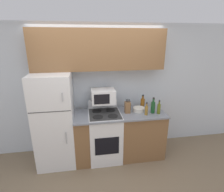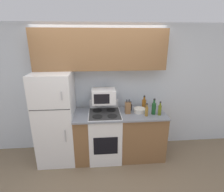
{
  "view_description": "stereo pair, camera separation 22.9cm",
  "coord_description": "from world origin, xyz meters",
  "px_view_note": "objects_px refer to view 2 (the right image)",
  "views": [
    {
      "loc": [
        -0.29,
        -2.65,
        2.26
      ],
      "look_at": [
        0.19,
        0.28,
        1.28
      ],
      "focal_mm": 28.0,
      "sensor_mm": 36.0,
      "label": 1
    },
    {
      "loc": [
        -0.06,
        -2.68,
        2.26
      ],
      "look_at": [
        0.19,
        0.28,
        1.28
      ],
      "focal_mm": 28.0,
      "sensor_mm": 36.0,
      "label": 2
    }
  ],
  "objects_px": {
    "bottle_olive_oil": "(160,110)",
    "bottle_soy_sauce": "(131,107)",
    "refrigerator": "(56,118)",
    "stove": "(105,135)",
    "microwave": "(104,96)",
    "bowl": "(139,110)",
    "bottle_whiskey": "(144,104)",
    "knife_block": "(128,108)",
    "bottle_wine_green": "(154,108)",
    "bottle_vinegar": "(147,111)"
  },
  "relations": [
    {
      "from": "bottle_olive_oil",
      "to": "bottle_soy_sauce",
      "type": "height_order",
      "value": "bottle_olive_oil"
    },
    {
      "from": "refrigerator",
      "to": "stove",
      "type": "height_order",
      "value": "refrigerator"
    },
    {
      "from": "microwave",
      "to": "bowl",
      "type": "relative_size",
      "value": 1.94
    },
    {
      "from": "bottle_whiskey",
      "to": "bottle_soy_sauce",
      "type": "bearing_deg",
      "value": -173.29
    },
    {
      "from": "bottle_whiskey",
      "to": "bottle_olive_oil",
      "type": "distance_m",
      "value": 0.37
    },
    {
      "from": "knife_block",
      "to": "bottle_soy_sauce",
      "type": "xyz_separation_m",
      "value": [
        0.08,
        0.13,
        -0.04
      ]
    },
    {
      "from": "stove",
      "to": "microwave",
      "type": "xyz_separation_m",
      "value": [
        -0.01,
        0.13,
        0.75
      ]
    },
    {
      "from": "microwave",
      "to": "bowl",
      "type": "xyz_separation_m",
      "value": [
        0.67,
        -0.12,
        -0.26
      ]
    },
    {
      "from": "refrigerator",
      "to": "bottle_whiskey",
      "type": "height_order",
      "value": "refrigerator"
    },
    {
      "from": "stove",
      "to": "bottle_wine_green",
      "type": "distance_m",
      "value": 1.07
    },
    {
      "from": "knife_block",
      "to": "bottle_wine_green",
      "type": "xyz_separation_m",
      "value": [
        0.47,
        -0.08,
        0.01
      ]
    },
    {
      "from": "refrigerator",
      "to": "bottle_whiskey",
      "type": "relative_size",
      "value": 6.12
    },
    {
      "from": "stove",
      "to": "knife_block",
      "type": "xyz_separation_m",
      "value": [
        0.43,
        -0.01,
        0.56
      ]
    },
    {
      "from": "knife_block",
      "to": "bowl",
      "type": "distance_m",
      "value": 0.24
    },
    {
      "from": "bottle_olive_oil",
      "to": "microwave",
      "type": "bearing_deg",
      "value": 164.92
    },
    {
      "from": "stove",
      "to": "bowl",
      "type": "relative_size",
      "value": 4.91
    },
    {
      "from": "stove",
      "to": "bottle_whiskey",
      "type": "bearing_deg",
      "value": 11.43
    },
    {
      "from": "stove",
      "to": "bottle_wine_green",
      "type": "height_order",
      "value": "bottle_wine_green"
    },
    {
      "from": "microwave",
      "to": "bottle_soy_sauce",
      "type": "xyz_separation_m",
      "value": [
        0.52,
        -0.01,
        -0.23
      ]
    },
    {
      "from": "refrigerator",
      "to": "bottle_wine_green",
      "type": "relative_size",
      "value": 5.71
    },
    {
      "from": "bottle_whiskey",
      "to": "bowl",
      "type": "bearing_deg",
      "value": -129.95
    },
    {
      "from": "refrigerator",
      "to": "bowl",
      "type": "distance_m",
      "value": 1.57
    },
    {
      "from": "bottle_whiskey",
      "to": "bottle_vinegar",
      "type": "distance_m",
      "value": 0.32
    },
    {
      "from": "bottle_whiskey",
      "to": "bottle_olive_oil",
      "type": "height_order",
      "value": "bottle_whiskey"
    },
    {
      "from": "microwave",
      "to": "knife_block",
      "type": "height_order",
      "value": "microwave"
    },
    {
      "from": "stove",
      "to": "bottle_olive_oil",
      "type": "height_order",
      "value": "bottle_olive_oil"
    },
    {
      "from": "bottle_wine_green",
      "to": "bottle_whiskey",
      "type": "bearing_deg",
      "value": 115.95
    },
    {
      "from": "stove",
      "to": "bottle_soy_sauce",
      "type": "distance_m",
      "value": 0.74
    },
    {
      "from": "bowl",
      "to": "bottle_whiskey",
      "type": "bearing_deg",
      "value": 50.05
    },
    {
      "from": "microwave",
      "to": "bottle_whiskey",
      "type": "xyz_separation_m",
      "value": [
        0.79,
        0.03,
        -0.19
      ]
    },
    {
      "from": "bowl",
      "to": "bottle_vinegar",
      "type": "height_order",
      "value": "bottle_vinegar"
    },
    {
      "from": "refrigerator",
      "to": "knife_block",
      "type": "bearing_deg",
      "value": -2.76
    },
    {
      "from": "knife_block",
      "to": "bottle_olive_oil",
      "type": "xyz_separation_m",
      "value": [
        0.56,
        -0.13,
        -0.01
      ]
    },
    {
      "from": "knife_block",
      "to": "bottle_whiskey",
      "type": "height_order",
      "value": "bottle_whiskey"
    },
    {
      "from": "bottle_whiskey",
      "to": "bottle_wine_green",
      "type": "distance_m",
      "value": 0.27
    },
    {
      "from": "bottle_vinegar",
      "to": "bottle_whiskey",
      "type": "bearing_deg",
      "value": 83.98
    },
    {
      "from": "bottle_vinegar",
      "to": "bowl",
      "type": "bearing_deg",
      "value": 116.46
    },
    {
      "from": "microwave",
      "to": "bottle_wine_green",
      "type": "bearing_deg",
      "value": -13.66
    },
    {
      "from": "bottle_wine_green",
      "to": "bottle_vinegar",
      "type": "bearing_deg",
      "value": -155.65
    },
    {
      "from": "microwave",
      "to": "bottle_wine_green",
      "type": "xyz_separation_m",
      "value": [
        0.91,
        -0.22,
        -0.19
      ]
    },
    {
      "from": "bottle_whiskey",
      "to": "bottle_vinegar",
      "type": "bearing_deg",
      "value": -96.02
    },
    {
      "from": "bottle_wine_green",
      "to": "bottle_olive_oil",
      "type": "xyz_separation_m",
      "value": [
        0.1,
        -0.05,
        -0.02
      ]
    },
    {
      "from": "bottle_wine_green",
      "to": "bottle_vinegar",
      "type": "xyz_separation_m",
      "value": [
        -0.15,
        -0.07,
        -0.02
      ]
    },
    {
      "from": "stove",
      "to": "knife_block",
      "type": "distance_m",
      "value": 0.7
    },
    {
      "from": "knife_block",
      "to": "bottle_wine_green",
      "type": "relative_size",
      "value": 0.91
    },
    {
      "from": "bottle_vinegar",
      "to": "bottle_soy_sauce",
      "type": "bearing_deg",
      "value": 129.91
    },
    {
      "from": "knife_block",
      "to": "stove",
      "type": "bearing_deg",
      "value": 179.02
    },
    {
      "from": "refrigerator",
      "to": "stove",
      "type": "distance_m",
      "value": 0.97
    },
    {
      "from": "bottle_wine_green",
      "to": "bottle_soy_sauce",
      "type": "bearing_deg",
      "value": 151.22
    },
    {
      "from": "refrigerator",
      "to": "microwave",
      "type": "relative_size",
      "value": 3.92
    }
  ]
}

